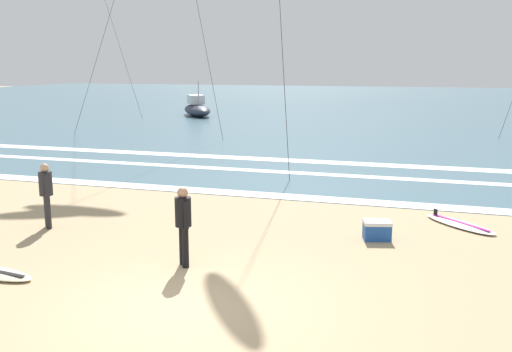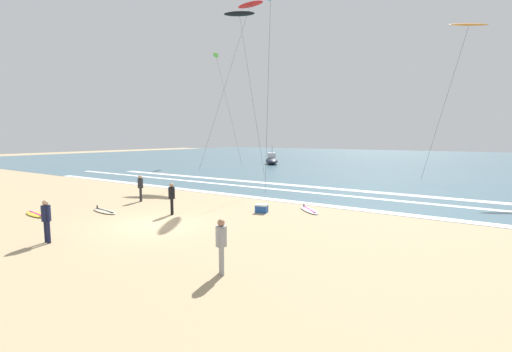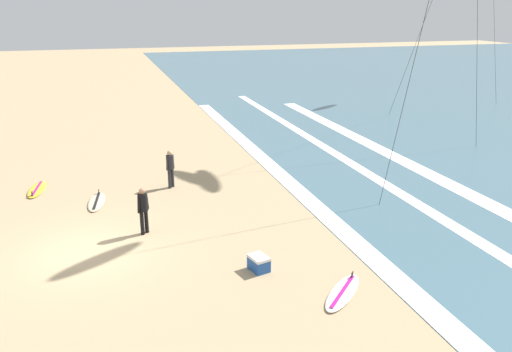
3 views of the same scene
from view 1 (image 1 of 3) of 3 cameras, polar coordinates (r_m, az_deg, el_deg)
ground_plane at (r=9.62m, az=-6.87°, el=-13.09°), size 160.00×160.00×0.00m
ocean_surface at (r=61.08m, az=13.88°, el=7.11°), size 140.00×90.00×0.01m
wave_foam_shoreline at (r=17.37m, az=0.83°, el=-1.92°), size 43.75×0.77×0.01m
wave_foam_mid_break at (r=20.84m, az=5.71°, el=0.23°), size 51.33×0.58×0.01m
wave_foam_outer_break at (r=23.39m, az=6.63°, el=1.40°), size 42.30×0.90×0.01m
surfer_foreground_main at (r=11.23m, az=-7.31°, el=-4.33°), size 0.40×0.44×1.60m
surfer_left_far at (r=14.67m, az=-20.33°, el=-1.29°), size 0.42×0.42×1.60m
surfboard_right_spare at (r=15.01m, az=19.79°, el=-4.56°), size 1.92×1.90×0.25m
offshore_boat at (r=44.72m, az=-5.95°, el=6.73°), size 4.40×5.22×2.70m
cooler_box at (r=13.31m, az=12.04°, el=-5.33°), size 0.71×0.59×0.44m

